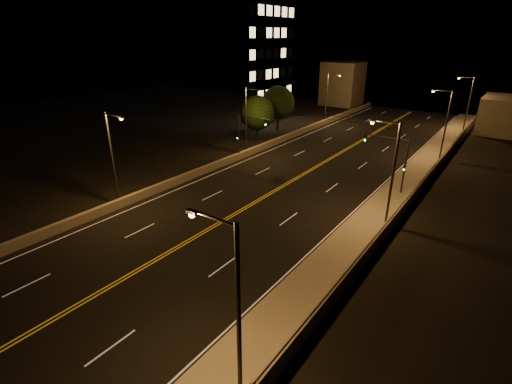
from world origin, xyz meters
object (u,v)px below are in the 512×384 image
Objects in this scene: streetlight_1 at (390,167)px; tree_0 at (257,113)px; streetlight_2 at (444,120)px; traffic_signal_left at (245,132)px; tree_1 at (278,103)px; streetlight_5 at (248,117)px; streetlight_4 at (113,154)px; streetlight_6 at (328,95)px; building_tower at (220,42)px; streetlight_0 at (233,304)px; traffic_signal_right at (395,158)px; streetlight_3 at (468,100)px.

streetlight_1 is 28.91m from tree_0.
streetlight_2 reaches higher than traffic_signal_left.
streetlight_5 is at bearing -73.13° from tree_1.
streetlight_4 is (-21.43, -32.93, 0.00)m from streetlight_2.
streetlight_6 is (-21.43, 33.90, 0.00)m from streetlight_1.
building_tower is at bearing -165.70° from streetlight_6.
building_tower is (-42.13, 6.43, 8.66)m from streetlight_2.
streetlight_2 is at bearing 90.00° from streetlight_1.
streetlight_6 is at bearing 92.45° from traffic_signal_left.
streetlight_0 and streetlight_4 have the same top height.
building_tower reaches higher than streetlight_5.
traffic_signal_left is (1.14, 18.07, -1.39)m from streetlight_4.
tree_1 is at bearing 145.68° from traffic_signal_right.
tree_0 is (-24.26, 15.71, -0.77)m from streetlight_1.
tree_0 is at bearing -98.85° from streetlight_6.
streetlight_0 is 1.00× the size of streetlight_4.
traffic_signal_right is (-1.54, -14.86, -1.39)m from streetlight_2.
building_tower reaches higher than traffic_signal_left.
streetlight_5 reaches higher than traffic_signal_left.
streetlight_0 is 1.00× the size of streetlight_1.
tree_1 is (-25.79, -17.58, -0.48)m from streetlight_3.
streetlight_2 is at bearing -3.76° from tree_1.
streetlight_1 reaches higher than tree_0.
tree_0 is (-24.26, 36.01, -0.77)m from streetlight_0.
traffic_signal_right is (-1.54, 27.63, -1.39)m from streetlight_0.
streetlight_2 is at bearing 36.22° from traffic_signal_left.
streetlight_6 is at bearing 151.36° from streetlight_2.
streetlight_3 and streetlight_5 have the same top height.
traffic_signal_right is 18.75m from traffic_signal_left.
streetlight_4 reaches higher than traffic_signal_left.
traffic_signal_left is at bearing 180.00° from traffic_signal_right.
streetlight_4 is 26.91m from traffic_signal_right.
streetlight_2 is 24.42m from streetlight_6.
streetlight_4 and streetlight_6 have the same top height.
building_tower is at bearing -163.04° from streetlight_3.
tree_0 is at bearing 96.11° from streetlight_4.
tree_0 is at bearing 115.35° from traffic_signal_left.
streetlight_4 is 1.28× the size of tree_0.
streetlight_5 is 20.06m from traffic_signal_right.
streetlight_2 reaches higher than tree_1.
streetlight_3 is 35.40m from tree_0.
streetlight_3 is 44.89m from building_tower.
tree_0 is (-2.83, -18.19, -0.77)m from streetlight_6.
streetlight_1 is 23.97m from streetlight_4.
traffic_signal_left is at bearing -64.65° from tree_0.
streetlight_0 is at bearing -90.00° from streetlight_3.
streetlight_4 is at bearing -90.00° from streetlight_5.
streetlight_1 is 0.31× the size of building_tower.
streetlight_1 is 1.00× the size of streetlight_5.
streetlight_0 reaches higher than tree_0.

